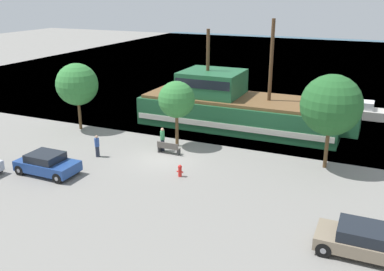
% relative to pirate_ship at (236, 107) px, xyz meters
% --- Properties ---
extents(ground_plane, '(160.00, 160.00, 0.00)m').
position_rel_pirate_ship_xyz_m(ground_plane, '(-2.14, -8.98, -1.62)').
color(ground_plane, gray).
extents(water_surface, '(80.00, 80.00, 0.00)m').
position_rel_pirate_ship_xyz_m(water_surface, '(-2.14, 35.02, -1.62)').
color(water_surface, '#33566B').
rests_on(water_surface, ground).
extents(pirate_ship, '(17.64, 5.69, 8.86)m').
position_rel_pirate_ship_xyz_m(pirate_ship, '(0.00, 0.00, 0.00)').
color(pirate_ship, '#1E5633').
rests_on(pirate_ship, water_surface).
extents(moored_boat_dockside, '(6.19, 2.41, 1.60)m').
position_rel_pirate_ship_xyz_m(moored_boat_dockside, '(-7.34, 11.08, -1.02)').
color(moored_boat_dockside, '#2D333D').
rests_on(moored_boat_dockside, water_surface).
extents(moored_boat_outer, '(6.10, 1.91, 1.50)m').
position_rel_pirate_ship_xyz_m(moored_boat_outer, '(9.58, 7.09, -1.06)').
color(moored_boat_outer, '#B7B2A8').
rests_on(moored_boat_outer, water_surface).
extents(parked_car_curb_front, '(3.87, 1.95, 1.35)m').
position_rel_pirate_ship_xyz_m(parked_car_curb_front, '(-7.59, -14.19, -0.94)').
color(parked_car_curb_front, navy).
rests_on(parked_car_curb_front, ground_plane).
extents(parked_car_curb_mid, '(4.26, 2.02, 1.35)m').
position_rel_pirate_ship_xyz_m(parked_car_curb_mid, '(10.97, -15.36, -0.94)').
color(parked_car_curb_mid, '#7F705B').
rests_on(parked_car_curb_mid, ground_plane).
extents(fire_hydrant, '(0.42, 0.25, 0.76)m').
position_rel_pirate_ship_xyz_m(fire_hydrant, '(0.12, -11.19, -1.21)').
color(fire_hydrant, red).
rests_on(fire_hydrant, ground_plane).
extents(bench_promenade_east, '(1.62, 0.45, 0.85)m').
position_rel_pirate_ship_xyz_m(bench_promenade_east, '(-2.27, -8.04, -1.19)').
color(bench_promenade_east, '#4C4742').
rests_on(bench_promenade_east, ground_plane).
extents(pedestrian_walking_near, '(0.32, 0.32, 1.54)m').
position_rel_pirate_ship_xyz_m(pedestrian_walking_near, '(-6.48, -10.51, -0.85)').
color(pedestrian_walking_near, '#232838').
rests_on(pedestrian_walking_near, ground_plane).
extents(pedestrian_walking_far, '(0.32, 0.32, 1.70)m').
position_rel_pirate_ship_xyz_m(pedestrian_walking_far, '(-2.94, -7.66, -0.76)').
color(pedestrian_walking_far, '#232838').
rests_on(pedestrian_walking_far, ground_plane).
extents(tree_row_east, '(3.37, 3.37, 5.42)m').
position_rel_pirate_ship_xyz_m(tree_row_east, '(-11.50, -5.91, 2.11)').
color(tree_row_east, brown).
rests_on(tree_row_east, ground_plane).
extents(tree_row_mideast, '(2.64, 2.64, 4.82)m').
position_rel_pirate_ship_xyz_m(tree_row_mideast, '(-2.43, -6.34, 1.87)').
color(tree_row_mideast, brown).
rests_on(tree_row_mideast, ground_plane).
extents(tree_row_midwest, '(3.81, 3.81, 6.07)m').
position_rel_pirate_ship_xyz_m(tree_row_midwest, '(8.07, -6.10, 2.54)').
color(tree_row_midwest, brown).
rests_on(tree_row_midwest, ground_plane).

